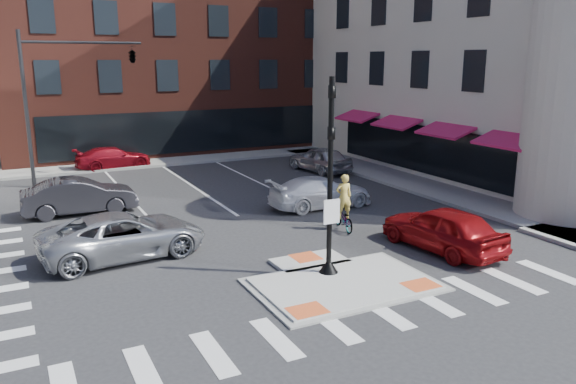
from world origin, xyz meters
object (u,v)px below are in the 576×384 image
silver_suv (124,235)px  cyclist (343,211)px  red_sedan (443,228)px  bg_car_red (113,158)px  bg_car_dark (80,196)px  white_pickup (321,192)px  bg_car_silver (320,159)px

silver_suv → cyclist: size_ratio=2.47×
red_sedan → bg_car_red: red_sedan is taller
silver_suv → bg_car_dark: (-0.65, 6.47, 0.01)m
white_pickup → bg_car_dark: bg_car_dark is taller
silver_suv → bg_car_silver: silver_suv is taller
silver_suv → bg_car_red: size_ratio=1.22×
silver_suv → bg_car_dark: bg_car_dark is taller
red_sedan → bg_car_silver: size_ratio=1.05×
silver_suv → bg_car_red: (2.51, 16.50, -0.11)m
silver_suv → red_sedan: size_ratio=1.18×
silver_suv → red_sedan: red_sedan is taller
red_sedan → bg_car_red: bearing=-76.1°
bg_car_dark → bg_car_red: (3.15, 10.03, -0.13)m
silver_suv → red_sedan: bearing=-118.5°
bg_car_dark → bg_car_silver: bearing=-75.6°
white_pickup → cyclist: 3.50m
silver_suv → white_pickup: (9.24, 2.70, -0.07)m
bg_car_silver → bg_car_red: (-10.81, 6.64, -0.10)m
bg_car_red → cyclist: cyclist is taller
bg_car_red → cyclist: bearing=-167.0°
red_sedan → bg_car_red: size_ratio=1.04×
cyclist → white_pickup: bearing=-94.7°
white_pickup → bg_car_dark: 10.58m
silver_suv → bg_car_dark: bearing=0.4°
silver_suv → cyclist: bearing=-100.0°
red_sedan → bg_car_silver: red_sedan is taller
bg_car_dark → cyclist: (8.97, -7.15, -0.03)m
silver_suv → bg_car_silver: (13.32, 9.86, -0.01)m
red_sedan → white_pickup: red_sedan is taller
silver_suv → white_pickup: 9.63m
red_sedan → white_pickup: (-0.88, 7.04, -0.10)m
bg_car_silver → bg_car_red: 12.69m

